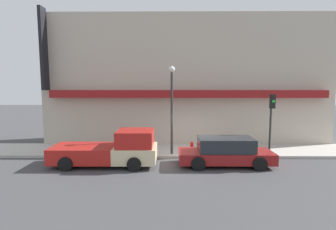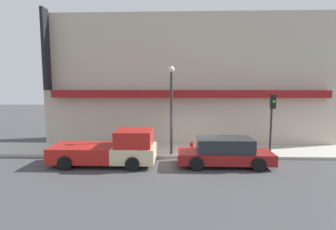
{
  "view_description": "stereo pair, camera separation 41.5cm",
  "coord_description": "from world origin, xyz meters",
  "px_view_note": "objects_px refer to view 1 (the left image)",
  "views": [
    {
      "loc": [
        -1.17,
        -14.54,
        4.18
      ],
      "look_at": [
        -1.32,
        1.25,
        2.36
      ],
      "focal_mm": 28.0,
      "sensor_mm": 36.0,
      "label": 1
    },
    {
      "loc": [
        -0.76,
        -14.53,
        4.18
      ],
      "look_at": [
        -1.32,
        1.25,
        2.36
      ],
      "focal_mm": 28.0,
      "sensor_mm": 36.0,
      "label": 2
    }
  ],
  "objects_px": {
    "pickup_truck": "(112,150)",
    "street_lamp": "(172,99)",
    "parked_car": "(225,152)",
    "fire_hydrant": "(192,148)",
    "traffic_light": "(271,113)"
  },
  "relations": [
    {
      "from": "pickup_truck",
      "to": "street_lamp",
      "type": "bearing_deg",
      "value": 28.49
    },
    {
      "from": "parked_car",
      "to": "traffic_light",
      "type": "xyz_separation_m",
      "value": [
        2.9,
        1.56,
        1.85
      ]
    },
    {
      "from": "parked_car",
      "to": "street_lamp",
      "type": "relative_size",
      "value": 0.95
    },
    {
      "from": "street_lamp",
      "to": "fire_hydrant",
      "type": "bearing_deg",
      "value": 2.87
    },
    {
      "from": "pickup_truck",
      "to": "fire_hydrant",
      "type": "bearing_deg",
      "value": 22.29
    },
    {
      "from": "pickup_truck",
      "to": "traffic_light",
      "type": "distance_m",
      "value": 9.12
    },
    {
      "from": "pickup_truck",
      "to": "street_lamp",
      "type": "height_order",
      "value": "street_lamp"
    },
    {
      "from": "pickup_truck",
      "to": "fire_hydrant",
      "type": "xyz_separation_m",
      "value": [
        4.3,
        1.72,
        -0.29
      ]
    },
    {
      "from": "pickup_truck",
      "to": "fire_hydrant",
      "type": "height_order",
      "value": "pickup_truck"
    },
    {
      "from": "parked_car",
      "to": "street_lamp",
      "type": "height_order",
      "value": "street_lamp"
    },
    {
      "from": "fire_hydrant",
      "to": "street_lamp",
      "type": "distance_m",
      "value": 3.08
    },
    {
      "from": "parked_car",
      "to": "fire_hydrant",
      "type": "xyz_separation_m",
      "value": [
        -1.61,
        1.72,
        -0.2
      ]
    },
    {
      "from": "parked_car",
      "to": "fire_hydrant",
      "type": "bearing_deg",
      "value": 133.88
    },
    {
      "from": "pickup_truck",
      "to": "traffic_light",
      "type": "relative_size",
      "value": 1.54
    },
    {
      "from": "pickup_truck",
      "to": "parked_car",
      "type": "bearing_deg",
      "value": 0.52
    }
  ]
}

